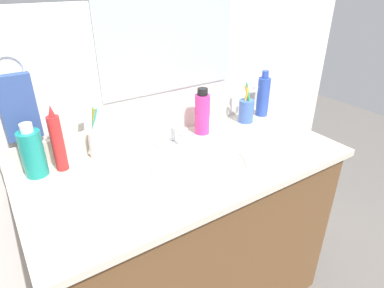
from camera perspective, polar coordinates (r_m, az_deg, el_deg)
The scene contains 15 objects.
vanity_cabinet at distance 1.45m, azimuth -0.25°, elevation -16.78°, with size 1.12×0.52×0.75m, color brown.
countertop at distance 1.21m, azimuth -0.28°, elevation -3.59°, with size 1.17×0.56×0.03m, color beige.
backsplash at distance 1.39m, azimuth -6.36°, elevation 3.32°, with size 1.17×0.02×0.09m, color beige.
back_wall at distance 1.51m, azimuth -7.13°, elevation -1.67°, with size 2.27×0.04×1.30m, color white.
mirror_panel at distance 1.36m, azimuth -4.15°, elevation 20.72°, with size 0.60×0.01×0.56m, color #B2BCC6.
towel_ring at distance 1.21m, azimuth -29.35°, elevation 11.13°, with size 0.10×0.10×0.01m, color silver.
hand_towel at distance 1.22m, azimuth -27.97°, elevation 5.61°, with size 0.11×0.04×0.22m, color #334C8C.
sink_basin at distance 1.20m, azimuth 1.59°, elevation -4.66°, with size 0.37×0.37×0.11m.
faucet at distance 1.32m, azimuth -3.21°, elevation 1.26°, with size 0.16×0.10×0.08m.
bottle_soap_pink at distance 1.38m, azimuth 1.80°, elevation 5.47°, with size 0.06×0.06×0.20m.
bottle_shampoo_blue at distance 1.60m, azimuth 12.27°, elevation 8.19°, with size 0.06×0.06×0.22m.
bottle_mouthwash_teal at distance 1.20m, azimuth -25.99°, elevation -1.36°, with size 0.07×0.07×0.19m.
bottle_spray_red at distance 1.19m, azimuth -22.37°, elevation 0.35°, with size 0.04×0.04×0.24m.
cup_white_ceramic at distance 1.25m, azimuth -16.23°, elevation 0.27°, with size 0.07×0.07×0.20m.
cup_blue_plastic at distance 1.52m, azimuth 9.42°, elevation 5.84°, with size 0.08×0.08×0.19m.
Camera 1 is at (-0.56, -0.86, 1.39)m, focal length 30.64 mm.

